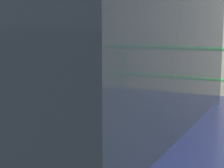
# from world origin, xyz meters

# --- Properties ---
(sidewalk_curb) EXTENTS (36.00, 3.33, 0.15)m
(sidewalk_curb) POSITION_xyz_m (0.00, 1.67, 0.07)
(sidewalk_curb) COLOR #9E9B93
(sidewalk_curb) RESTS_ON ground
(parking_meter) EXTENTS (0.18, 0.19, 1.42)m
(parking_meter) POSITION_xyz_m (-0.30, 0.31, 1.19)
(parking_meter) COLOR slate
(parking_meter) RESTS_ON sidewalk_curb
(pedestrian_at_meter) EXTENTS (0.63, 0.50, 1.76)m
(pedestrian_at_meter) POSITION_xyz_m (0.39, 0.39, 1.16)
(pedestrian_at_meter) COLOR #1E233F
(pedestrian_at_meter) RESTS_ON sidewalk_curb
(background_railing) EXTENTS (24.06, 0.06, 1.08)m
(background_railing) POSITION_xyz_m (-0.00, 3.17, 0.91)
(background_railing) COLOR #2D7A38
(background_railing) RESTS_ON sidewalk_curb
(backdrop_wall) EXTENTS (32.00, 0.50, 3.23)m
(backdrop_wall) POSITION_xyz_m (0.00, 5.25, 1.61)
(backdrop_wall) COLOR #ADA38E
(backdrop_wall) RESTS_ON ground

